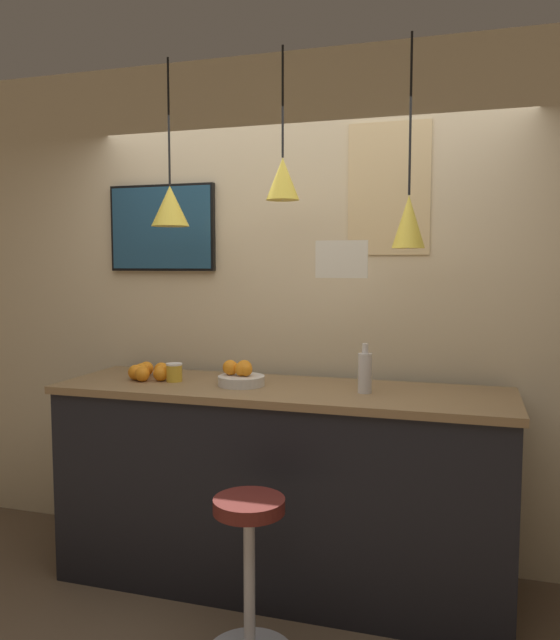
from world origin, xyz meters
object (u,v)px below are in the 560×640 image
at_px(fruit_bowl, 240,375).
at_px(juice_bottle, 365,372).
at_px(bar_stool, 249,559).
at_px(spread_jar, 174,372).
at_px(mounted_tv, 162,228).

relative_size(fruit_bowl, juice_bottle, 0.99).
bearing_deg(bar_stool, fruit_bowl, 113.61).
xyz_separation_m(juice_bottle, spread_jar, (-1.04, 0.00, -0.05)).
height_order(fruit_bowl, juice_bottle, juice_bottle).
distance_m(fruit_bowl, mounted_tv, 1.12).
height_order(juice_bottle, spread_jar, juice_bottle).
bearing_deg(juice_bottle, spread_jar, 180.00).
relative_size(bar_stool, spread_jar, 7.14).
distance_m(bar_stool, juice_bottle, 1.03).
xyz_separation_m(fruit_bowl, spread_jar, (-0.38, -0.00, -0.00)).
relative_size(juice_bottle, spread_jar, 2.49).
bearing_deg(fruit_bowl, juice_bottle, -0.17).
distance_m(fruit_bowl, juice_bottle, 0.66).
relative_size(bar_stool, juice_bottle, 2.87).
xyz_separation_m(fruit_bowl, juice_bottle, (0.66, -0.00, 0.05)).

